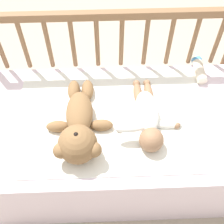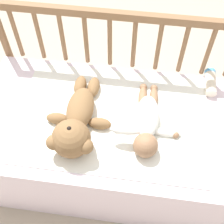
{
  "view_description": "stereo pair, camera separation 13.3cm",
  "coord_description": "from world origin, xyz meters",
  "views": [
    {
      "loc": [
        -0.03,
        -0.76,
        1.57
      ],
      "look_at": [
        0.0,
        0.0,
        0.48
      ],
      "focal_mm": 50.0,
      "sensor_mm": 36.0,
      "label": 1
    },
    {
      "loc": [
        0.1,
        -0.75,
        1.57
      ],
      "look_at": [
        0.0,
        0.0,
        0.48
      ],
      "focal_mm": 50.0,
      "sensor_mm": 36.0,
      "label": 2
    }
  ],
  "objects": [
    {
      "name": "ground_plane",
      "position": [
        0.0,
        0.0,
        0.0
      ],
      "size": [
        12.0,
        12.0,
        0.0
      ],
      "primitive_type": "plane",
      "color": "tan"
    },
    {
      "name": "crib_mattress",
      "position": [
        0.0,
        0.0,
        0.21
      ],
      "size": [
        1.21,
        0.64,
        0.42
      ],
      "color": "silver",
      "rests_on": "ground_plane"
    },
    {
      "name": "crib_rail",
      "position": [
        -0.0,
        0.34,
        0.53
      ],
      "size": [
        1.21,
        0.04,
        0.74
      ],
      "color": "brown",
      "rests_on": "ground_plane"
    },
    {
      "name": "blanket",
      "position": [
        -0.0,
        0.01,
        0.43
      ],
      "size": [
        0.83,
        0.56,
        0.01
      ],
      "color": "white",
      "rests_on": "crib_mattress"
    },
    {
      "name": "teddy_bear",
      "position": [
        -0.14,
        -0.08,
        0.49
      ],
      "size": [
        0.29,
        0.45,
        0.16
      ],
      "color": "olive",
      "rests_on": "crib_mattress"
    },
    {
      "name": "baby",
      "position": [
        0.15,
        -0.02,
        0.47
      ],
      "size": [
        0.3,
        0.4,
        0.1
      ],
      "color": "white",
      "rests_on": "crib_mattress"
    },
    {
      "name": "baby_bottle",
      "position": [
        0.43,
        0.27,
        0.45
      ],
      "size": [
        0.05,
        0.17,
        0.05
      ],
      "color": "#F4E5CC",
      "rests_on": "crib_mattress"
    }
  ]
}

